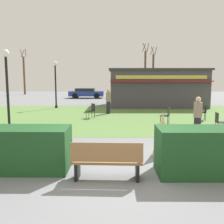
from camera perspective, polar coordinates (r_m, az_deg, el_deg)
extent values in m
plane|color=slate|center=(6.53, 0.31, -14.35)|extent=(80.00, 80.00, 0.00)
cube|color=#5B8442|center=(16.45, 0.37, -0.88)|extent=(36.00, 12.00, 0.01)
cube|color=olive|center=(6.27, -1.09, -10.90)|extent=(1.71, 0.53, 0.06)
cube|color=olive|center=(5.98, -1.22, -9.03)|extent=(1.70, 0.18, 0.44)
cube|color=black|center=(6.43, -7.76, -12.63)|extent=(0.09, 0.44, 0.45)
cube|color=black|center=(6.35, 5.68, -12.86)|extent=(0.09, 0.44, 0.45)
cube|color=olive|center=(6.33, -8.54, -9.67)|extent=(0.07, 0.44, 0.06)
cube|color=olive|center=(6.24, 6.46, -9.89)|extent=(0.07, 0.44, 0.06)
cube|color=#1E4C23|center=(7.28, -20.50, -7.74)|extent=(2.76, 1.10, 1.15)
cube|color=#1E4C23|center=(6.86, 18.68, -8.36)|extent=(2.05, 1.10, 1.20)
cone|color=#D1BC7F|center=(8.11, 12.85, -6.15)|extent=(0.61, 0.61, 1.07)
cone|color=#D1BC7F|center=(8.27, 11.21, -4.75)|extent=(0.61, 0.61, 1.38)
cylinder|color=black|center=(13.43, -22.01, -2.97)|extent=(0.22, 0.22, 0.20)
cylinder|color=black|center=(13.24, -22.36, 3.94)|extent=(0.12, 0.12, 3.44)
sphere|color=white|center=(13.27, -22.78, 12.05)|extent=(0.36, 0.36, 0.36)
cylinder|color=black|center=(21.34, -12.39, 1.16)|extent=(0.22, 0.22, 0.20)
cylinder|color=black|center=(21.22, -12.51, 5.51)|extent=(0.12, 0.12, 3.44)
sphere|color=white|center=(21.24, -12.66, 10.58)|extent=(0.36, 0.36, 0.36)
cube|color=#47424C|center=(22.69, 9.87, 5.21)|extent=(7.93, 4.53, 3.05)
cube|color=#333338|center=(22.68, 9.96, 9.27)|extent=(8.23, 4.83, 0.16)
cube|color=maroon|center=(20.26, 11.05, 6.81)|extent=(8.03, 0.36, 0.08)
cube|color=#D8CC4C|center=(20.42, 10.99, 7.67)|extent=(7.14, 0.04, 0.28)
cube|color=black|center=(15.74, 19.49, -0.07)|extent=(0.51, 0.51, 0.04)
cube|color=black|center=(15.75, 20.25, 0.70)|extent=(0.12, 0.44, 0.44)
cylinder|color=black|center=(15.93, 18.68, -0.76)|extent=(0.03, 0.03, 0.45)
cylinder|color=black|center=(15.56, 18.87, -0.97)|extent=(0.03, 0.03, 0.45)
cylinder|color=black|center=(15.99, 20.03, -0.80)|extent=(0.03, 0.03, 0.45)
cylinder|color=black|center=(15.62, 20.25, -1.00)|extent=(0.03, 0.03, 0.45)
cube|color=black|center=(13.85, 11.76, -0.79)|extent=(0.57, 0.57, 0.04)
cube|color=black|center=(13.78, 12.60, 0.07)|extent=(0.20, 0.42, 0.44)
cylinder|color=black|center=(14.10, 11.12, -1.55)|extent=(0.03, 0.03, 0.45)
cylinder|color=black|center=(13.73, 10.81, -1.79)|extent=(0.03, 0.03, 0.45)
cylinder|color=black|center=(14.03, 12.64, -1.64)|extent=(0.03, 0.03, 0.45)
cylinder|color=black|center=(13.66, 12.37, -1.88)|extent=(0.03, 0.03, 0.45)
cube|color=black|center=(15.56, -4.90, 0.26)|extent=(0.60, 0.60, 0.04)
cube|color=black|center=(15.62, -4.25, 1.11)|extent=(0.26, 0.40, 0.44)
cylinder|color=black|center=(15.68, -5.82, -0.53)|extent=(0.03, 0.03, 0.45)
cylinder|color=black|center=(15.34, -5.22, -0.70)|extent=(0.03, 0.03, 0.45)
cylinder|color=black|center=(15.84, -4.57, -0.43)|extent=(0.03, 0.03, 0.45)
cylinder|color=black|center=(15.51, -3.95, -0.60)|extent=(0.03, 0.03, 0.45)
cube|color=black|center=(12.56, 23.28, -2.11)|extent=(0.49, 0.49, 0.04)
cube|color=black|center=(12.48, 22.45, -1.11)|extent=(0.09, 0.44, 0.44)
cylinder|color=black|center=(12.84, 23.81, -2.97)|extent=(0.03, 0.03, 0.45)
cylinder|color=black|center=(12.37, 22.62, -3.28)|extent=(0.03, 0.03, 0.45)
cylinder|color=black|center=(12.73, 22.17, -2.96)|extent=(0.03, 0.03, 0.45)
cylinder|color=#23232D|center=(11.04, 18.55, -3.29)|extent=(0.28, 0.28, 0.85)
cylinder|color=gray|center=(10.93, 18.72, 0.49)|extent=(0.34, 0.34, 0.62)
sphere|color=beige|center=(10.89, 18.81, 2.69)|extent=(0.22, 0.22, 0.22)
cylinder|color=#23232D|center=(17.49, -0.83, 1.02)|extent=(0.28, 0.28, 0.85)
cylinder|color=gray|center=(17.42, -0.83, 3.42)|extent=(0.34, 0.34, 0.62)
sphere|color=tan|center=(17.40, -0.84, 4.80)|extent=(0.22, 0.22, 0.22)
cube|color=navy|center=(31.35, -5.72, 4.15)|extent=(4.22, 1.85, 0.60)
cube|color=black|center=(31.35, -6.01, 4.93)|extent=(2.33, 1.61, 0.44)
cylinder|color=black|center=(32.16, -3.21, 3.85)|extent=(0.64, 0.23, 0.64)
cylinder|color=black|center=(30.33, -3.47, 3.62)|extent=(0.64, 0.23, 0.64)
cylinder|color=black|center=(32.45, -7.81, 3.82)|extent=(0.64, 0.23, 0.64)
cylinder|color=black|center=(30.64, -8.34, 3.59)|extent=(0.64, 0.23, 0.64)
cube|color=#B7BABF|center=(31.22, 3.31, 4.16)|extent=(4.21, 1.83, 0.60)
cube|color=black|center=(31.19, 3.04, 4.95)|extent=(2.32, 1.60, 0.44)
cylinder|color=black|center=(32.23, 5.55, 3.83)|extent=(0.64, 0.22, 0.64)
cylinder|color=black|center=(30.40, 5.84, 3.60)|extent=(0.64, 0.22, 0.64)
cylinder|color=black|center=(32.12, 0.91, 3.86)|extent=(0.64, 0.22, 0.64)
cylinder|color=black|center=(30.28, 0.92, 3.63)|extent=(0.64, 0.22, 0.64)
cube|color=maroon|center=(32.03, 13.73, 4.04)|extent=(4.30, 2.05, 0.60)
cube|color=black|center=(31.99, 13.48, 4.82)|extent=(2.40, 1.72, 0.44)
cylinder|color=black|center=(33.19, 15.66, 3.70)|extent=(0.65, 0.26, 0.64)
cylinder|color=black|center=(31.40, 16.34, 3.46)|extent=(0.65, 0.26, 0.64)
cylinder|color=black|center=(32.76, 11.19, 3.79)|extent=(0.65, 0.26, 0.64)
cylinder|color=black|center=(30.94, 11.62, 3.56)|extent=(0.65, 0.26, 0.64)
cylinder|color=brown|center=(40.14, -19.09, 7.70)|extent=(0.28, 0.28, 5.55)
cylinder|color=brown|center=(40.29, -18.79, 12.38)|extent=(0.25, 0.58, 1.12)
cylinder|color=brown|center=(40.64, -19.40, 12.31)|extent=(0.54, 0.36, 1.12)
cylinder|color=brown|center=(40.07, -19.69, 12.37)|extent=(0.54, 0.35, 1.12)
cylinder|color=brown|center=(35.52, 7.43, 8.52)|extent=(0.28, 0.28, 6.05)
cylinder|color=brown|center=(35.90, 8.06, 14.15)|extent=(0.25, 0.58, 1.12)
cylinder|color=brown|center=(36.03, 7.19, 14.14)|extent=(0.54, 0.36, 1.12)
cylinder|color=brown|center=(35.43, 7.31, 14.25)|extent=(0.54, 0.35, 1.12)
cylinder|color=brown|center=(36.81, 9.18, 8.22)|extent=(0.28, 0.28, 5.74)
cylinder|color=brown|center=(37.15, 9.80, 13.41)|extent=(0.25, 0.58, 1.12)
cylinder|color=brown|center=(37.27, 8.95, 13.41)|extent=(0.54, 0.36, 1.12)
cylinder|color=brown|center=(36.68, 9.10, 13.50)|extent=(0.54, 0.35, 1.12)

